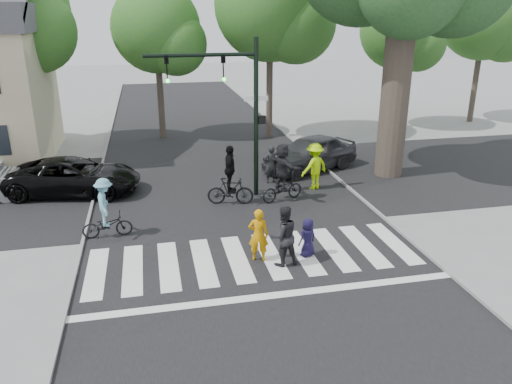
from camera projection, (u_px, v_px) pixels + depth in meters
ground at (261, 273)px, 13.85m from camera, size 120.00×120.00×0.00m
road_stem at (231, 208)px, 18.44m from camera, size 10.00×70.00×0.01m
road_cross at (219, 182)px, 21.19m from camera, size 70.00×10.00×0.01m
curb_left at (89, 218)px, 17.41m from camera, size 0.10×70.00×0.10m
curb_right at (359, 197)px, 19.43m from camera, size 0.10×70.00×0.10m
crosswalk at (256, 262)px, 14.45m from camera, size 10.00×3.85×0.01m
traffic_signal at (234, 97)px, 18.28m from camera, size 4.45×0.29×6.00m
bg_tree_1 at (15, 16)px, 24.04m from camera, size 6.09×5.80×9.80m
bg_tree_2 at (161, 32)px, 26.78m from camera, size 5.04×4.80×8.40m
bg_tree_3 at (277, 9)px, 26.36m from camera, size 6.30×6.00×10.20m
bg_tree_4 at (404, 33)px, 29.18m from camera, size 4.83×4.60×8.15m
bg_tree_5 at (490, 20)px, 30.67m from camera, size 5.67×5.40×9.30m
pedestrian_woman at (258, 235)px, 14.31m from camera, size 0.67×0.53×1.60m
pedestrian_child at (308, 238)px, 14.63m from camera, size 0.68×0.57×1.19m
pedestrian_adult at (283, 236)px, 14.04m from camera, size 0.97×0.81×1.80m
cyclist_left at (106, 212)px, 15.80m from camera, size 1.58×1.04×1.98m
cyclist_mid at (230, 181)px, 18.51m from camera, size 1.80×1.12×2.26m
cyclist_right at (282, 175)px, 18.86m from camera, size 1.87×1.73×2.24m
car_suv at (74, 176)px, 19.67m from camera, size 5.48×3.27×1.43m
car_grey at (310, 153)px, 22.62m from camera, size 5.01×3.62×1.59m
bystander_hivis at (315, 166)px, 20.14m from camera, size 1.41×1.13×1.90m
bystander_dark at (270, 164)px, 20.89m from camera, size 0.65×0.50×1.61m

